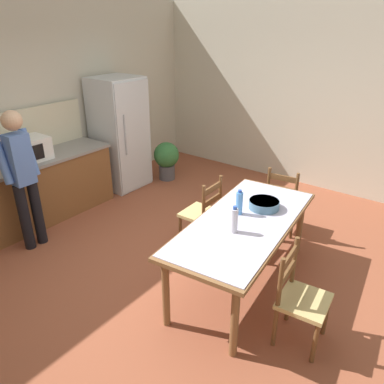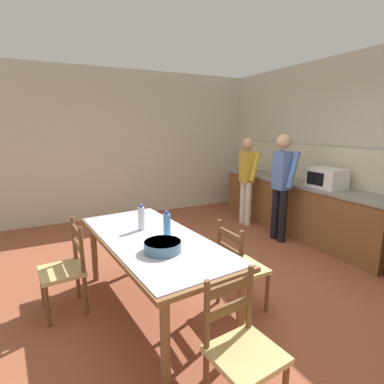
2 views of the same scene
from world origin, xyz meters
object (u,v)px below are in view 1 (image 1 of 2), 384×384
at_px(chair_side_near_left, 300,298).
at_px(dining_table, 244,227).
at_px(bottle_off_centre, 239,203).
at_px(chair_side_far_right, 203,213).
at_px(person_at_counter, 22,174).
at_px(refrigerator, 120,134).
at_px(bottle_near_centre, 234,220).
at_px(chair_head_end, 283,201).
at_px(potted_plant, 167,158).
at_px(microwave, 28,150).
at_px(serving_bowl, 264,204).

bearing_deg(chair_side_near_left, dining_table, 58.78).
bearing_deg(bottle_off_centre, chair_side_far_right, 66.71).
bearing_deg(person_at_counter, refrigerator, -75.88).
height_order(bottle_near_centre, person_at_counter, person_at_counter).
bearing_deg(refrigerator, chair_head_end, -85.78).
height_order(chair_head_end, potted_plant, chair_head_end).
height_order(microwave, dining_table, microwave).
height_order(serving_bowl, person_at_counter, person_at_counter).
bearing_deg(potted_plant, chair_side_far_right, -127.79).
bearing_deg(chair_head_end, person_at_counter, 37.23).
relative_size(bottle_off_centre, chair_side_near_left, 0.30).
distance_m(serving_bowl, chair_head_end, 1.02).
height_order(chair_side_far_right, potted_plant, chair_side_far_right).
xyz_separation_m(refrigerator, microwave, (-1.58, 0.02, 0.15)).
height_order(bottle_near_centre, chair_side_far_right, bottle_near_centre).
xyz_separation_m(chair_side_far_right, chair_side_near_left, (-0.74, -1.55, 0.00)).
bearing_deg(bottle_near_centre, microwave, 94.68).
bearing_deg(potted_plant, dining_table, -124.37).
relative_size(serving_bowl, person_at_counter, 0.19).
xyz_separation_m(dining_table, bottle_near_centre, (-0.25, -0.03, 0.20)).
xyz_separation_m(refrigerator, chair_head_end, (0.21, -2.82, -0.46)).
xyz_separation_m(refrigerator, chair_side_far_right, (-0.71, -2.18, -0.46)).
distance_m(refrigerator, dining_table, 3.15).
xyz_separation_m(serving_bowl, person_at_counter, (-1.26, 2.48, 0.14)).
relative_size(chair_head_end, potted_plant, 1.36).
xyz_separation_m(chair_side_far_right, potted_plant, (1.36, 1.75, -0.06)).
xyz_separation_m(chair_head_end, chair_side_far_right, (-0.92, 0.64, 0.00)).
bearing_deg(chair_side_far_right, refrigerator, -109.64).
distance_m(serving_bowl, person_at_counter, 2.79).
relative_size(chair_side_near_left, person_at_counter, 0.53).
bearing_deg(refrigerator, person_at_counter, -165.88).
bearing_deg(potted_plant, microwave, 168.61).
distance_m(microwave, person_at_counter, 0.66).
height_order(bottle_off_centre, chair_side_far_right, bottle_off_centre).
bearing_deg(potted_plant, bottle_near_centre, -127.78).
bearing_deg(chair_head_end, chair_side_near_left, 112.49).
bearing_deg(bottle_near_centre, serving_bowl, -0.19).
bearing_deg(chair_side_near_left, bottle_near_centre, 75.17).
height_order(bottle_off_centre, serving_bowl, bottle_off_centre).
relative_size(chair_side_far_right, chair_side_near_left, 1.00).
relative_size(bottle_off_centre, potted_plant, 0.40).
distance_m(bottle_off_centre, serving_bowl, 0.32).
bearing_deg(person_at_counter, bottle_off_centre, -157.00).
distance_m(person_at_counter, potted_plant, 2.69).
relative_size(bottle_off_centre, person_at_counter, 0.16).
xyz_separation_m(dining_table, chair_side_far_right, (0.37, 0.78, -0.25)).
bearing_deg(bottle_near_centre, chair_head_end, 6.03).
relative_size(bottle_near_centre, chair_head_end, 0.30).
bearing_deg(bottle_near_centre, chair_side_near_left, -99.32).
xyz_separation_m(bottle_off_centre, person_at_counter, (-0.99, 2.33, 0.06)).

